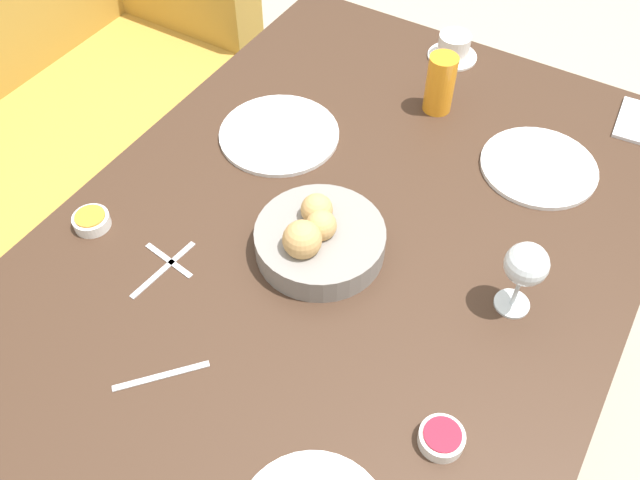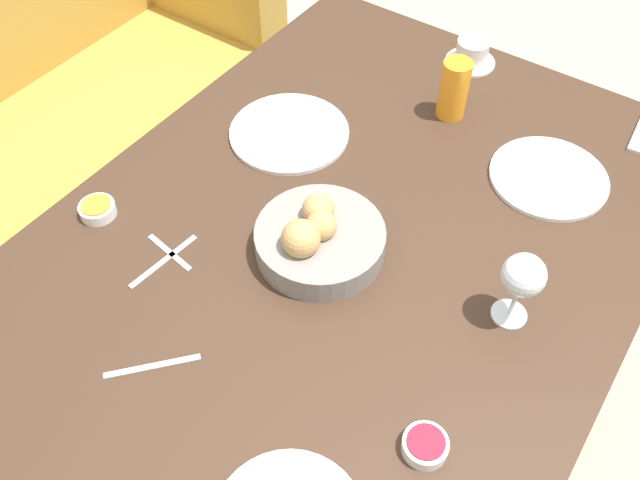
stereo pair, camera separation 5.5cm
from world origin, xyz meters
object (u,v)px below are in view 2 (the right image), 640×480
object	(u,v)px
wine_glass	(523,277)
spoon_coffee	(170,252)
couch	(24,150)
knife_silver	(152,366)
plate_far_center	(289,133)
bread_basket	(318,238)
jam_bowl_honey	(97,209)
fork_silver	(164,261)
juice_glass	(454,89)
coffee_cup	(472,53)
plate_near_right	(549,177)
jam_bowl_berry	(425,445)

from	to	relation	value
wine_glass	spoon_coffee	distance (m)	0.65
couch	knife_silver	distance (m)	1.26
spoon_coffee	plate_far_center	bearing A→B (deg)	2.14
bread_basket	knife_silver	xyz separation A→B (m)	(-0.37, 0.08, -0.04)
bread_basket	plate_far_center	size ratio (longest dim) A/B	0.93
wine_glass	jam_bowl_honey	distance (m)	0.82
wine_glass	fork_silver	distance (m)	0.65
jam_bowl_honey	knife_silver	xyz separation A→B (m)	(-0.19, -0.33, -0.01)
jam_bowl_honey	couch	bearing A→B (deg)	71.03
juice_glass	wine_glass	xyz separation A→B (m)	(-0.43, -0.35, 0.04)
coffee_cup	jam_bowl_honey	world-z (taller)	coffee_cup
bread_basket	fork_silver	xyz separation A→B (m)	(-0.19, 0.22, -0.04)
plate_near_right	jam_bowl_honey	size ratio (longest dim) A/B	3.42
couch	bread_basket	bearing A→B (deg)	-94.29
jam_bowl_honey	spoon_coffee	xyz separation A→B (m)	(0.01, -0.19, -0.01)
bread_basket	plate_near_right	world-z (taller)	bread_basket
juice_glass	jam_bowl_berry	distance (m)	0.82
fork_silver	spoon_coffee	bearing A→B (deg)	13.83
plate_far_center	jam_bowl_berry	bearing A→B (deg)	-127.64
plate_near_right	wine_glass	xyz separation A→B (m)	(-0.36, -0.08, 0.11)
couch	juice_glass	size ratio (longest dim) A/B	12.18
plate_near_right	fork_silver	bearing A→B (deg)	140.77
wine_glass	fork_silver	bearing A→B (deg)	114.03
plate_far_center	coffee_cup	bearing A→B (deg)	-23.96
couch	spoon_coffee	world-z (taller)	couch
couch	plate_near_right	xyz separation A→B (m)	(0.35, -1.47, 0.43)
plate_far_center	wine_glass	xyz separation A→B (m)	(-0.17, -0.61, 0.11)
knife_silver	spoon_coffee	distance (m)	0.25
bread_basket	juice_glass	distance (m)	0.51
plate_near_right	wine_glass	world-z (taller)	wine_glass
plate_near_right	coffee_cup	xyz separation A→B (m)	(0.27, 0.32, 0.02)
couch	jam_bowl_honey	bearing A→B (deg)	-108.97
jam_bowl_berry	plate_far_center	bearing A→B (deg)	52.36
plate_near_right	couch	bearing A→B (deg)	103.30
fork_silver	knife_silver	size ratio (longest dim) A/B	1.27
plate_near_right	fork_silver	world-z (taller)	plate_near_right
wine_glass	fork_silver	xyz separation A→B (m)	(-0.26, 0.59, -0.11)
plate_near_right	juice_glass	distance (m)	0.29
couch	wine_glass	distance (m)	1.63
bread_basket	jam_bowl_berry	bearing A→B (deg)	-122.53
fork_silver	coffee_cup	bearing A→B (deg)	-11.88
bread_basket	jam_bowl_honey	xyz separation A→B (m)	(-0.17, 0.42, -0.02)
couch	plate_far_center	bearing A→B (deg)	-80.96
knife_silver	bread_basket	bearing A→B (deg)	-13.01
coffee_cup	knife_silver	xyz separation A→B (m)	(-1.07, 0.05, -0.03)
plate_near_right	wine_glass	distance (m)	0.39
jam_bowl_berry	coffee_cup	bearing A→B (deg)	22.88
fork_silver	spoon_coffee	xyz separation A→B (m)	(0.02, 0.01, 0.00)
plate_near_right	jam_bowl_honey	xyz separation A→B (m)	(-0.61, 0.70, 0.01)
plate_near_right	jam_bowl_berry	size ratio (longest dim) A/B	3.42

